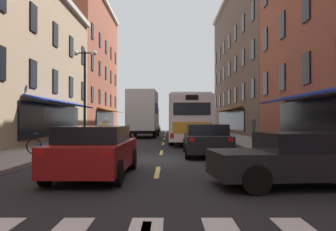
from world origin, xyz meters
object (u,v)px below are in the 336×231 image
(sedan_mid, at_px, (151,127))
(sedan_far, at_px, (206,139))
(sedan_near, at_px, (94,151))
(pedestrian_mid, at_px, (253,128))
(motorcycle_rider, at_px, (105,142))
(box_truck, at_px, (143,114))
(street_lamp_twin, at_px, (84,92))
(transit_bus, at_px, (188,119))
(sedan_rear, at_px, (307,158))
(bicycle_mid, at_px, (46,146))
(bicycle_near, at_px, (65,141))

(sedan_mid, relative_size, sedan_far, 0.98)
(sedan_near, xyz_separation_m, pedestrian_mid, (8.39, 16.76, 0.28))
(sedan_far, distance_m, motorcycle_rider, 4.53)
(box_truck, bearing_deg, street_lamp_twin, -103.50)
(sedan_near, bearing_deg, transit_bus, 77.39)
(sedan_near, xyz_separation_m, sedan_far, (3.74, 5.98, -0.01))
(box_truck, height_order, pedestrian_mid, box_truck)
(motorcycle_rider, bearing_deg, sedan_near, -83.99)
(sedan_rear, height_order, street_lamp_twin, street_lamp_twin)
(transit_bus, bearing_deg, street_lamp_twin, -145.38)
(motorcycle_rider, relative_size, bicycle_mid, 1.21)
(sedan_far, height_order, bicycle_mid, sedan_far)
(sedan_near, bearing_deg, sedan_rear, -14.92)
(sedan_mid, xyz_separation_m, motorcycle_rider, (-0.49, -30.26, -0.02))
(sedan_mid, xyz_separation_m, bicycle_mid, (-3.12, -29.46, -0.23))
(sedan_mid, height_order, sedan_rear, sedan_mid)
(transit_bus, xyz_separation_m, bicycle_mid, (-6.55, -10.52, -1.17))
(sedan_mid, bearing_deg, sedan_far, -82.63)
(pedestrian_mid, bearing_deg, sedan_far, 83.44)
(motorcycle_rider, distance_m, bicycle_mid, 2.75)
(sedan_far, xyz_separation_m, sedan_rear, (1.64, -7.41, -0.05))
(transit_bus, height_order, box_truck, box_truck)
(transit_bus, height_order, bicycle_mid, transit_bus)
(pedestrian_mid, bearing_deg, transit_bus, 30.52)
(bicycle_near, distance_m, pedestrian_mid, 14.44)
(sedan_mid, xyz_separation_m, street_lamp_twin, (-2.93, -23.33, 2.49))
(sedan_near, distance_m, bicycle_mid, 5.91)
(sedan_far, distance_m, bicycle_near, 7.19)
(bicycle_mid, bearing_deg, sedan_mid, 83.96)
(box_truck, relative_size, pedestrian_mid, 4.42)
(transit_bus, relative_size, sedan_rear, 2.53)
(sedan_far, distance_m, bicycle_mid, 6.87)
(sedan_near, bearing_deg, pedestrian_mid, 63.40)
(transit_bus, bearing_deg, bicycle_near, -131.48)
(sedan_mid, relative_size, bicycle_mid, 2.74)
(box_truck, xyz_separation_m, motorcycle_rider, (-0.29, -18.30, -1.40))
(box_truck, distance_m, sedan_far, 17.07)
(transit_bus, relative_size, sedan_mid, 2.50)
(sedan_near, bearing_deg, box_truck, 90.40)
(bicycle_mid, bearing_deg, motorcycle_rider, -17.04)
(bicycle_near, bearing_deg, sedan_far, -17.03)
(box_truck, distance_m, motorcycle_rider, 18.35)
(transit_bus, relative_size, bicycle_near, 6.83)
(motorcycle_rider, bearing_deg, bicycle_near, 124.97)
(street_lamp_twin, bearing_deg, pedestrian_mid, 26.38)
(bicycle_near, xyz_separation_m, street_lamp_twin, (0.25, 3.09, 2.71))
(sedan_far, height_order, sedan_rear, sedan_far)
(sedan_rear, height_order, bicycle_near, sedan_rear)
(sedan_far, bearing_deg, street_lamp_twin, 141.92)
(motorcycle_rider, bearing_deg, pedestrian_mid, 54.78)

